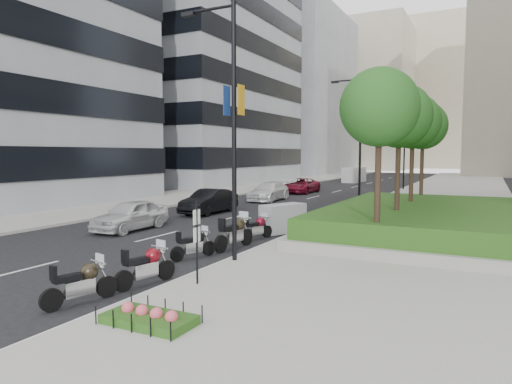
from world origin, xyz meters
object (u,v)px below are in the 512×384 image
Objects in this scene: car_a at (131,215)px; car_b at (209,201)px; motorcycle_2 at (194,244)px; motorcycle_5 at (283,219)px; lamp_post_2 at (403,141)px; lamp_post_0 at (230,117)px; car_c at (269,191)px; car_d at (302,186)px; delivery_van at (354,175)px; lamp_post_1 at (358,135)px; motorcycle_0 at (82,283)px; parking_sign at (197,238)px; motorcycle_6 at (296,216)px; motorcycle_3 at (235,232)px; motorcycle_1 at (147,266)px; motorcycle_4 at (257,228)px.

car_b reaches higher than car_a.
motorcycle_2 is 0.77× the size of motorcycle_5.
lamp_post_0 is at bearing -90.00° from lamp_post_2.
lamp_post_0 is 21.73m from car_c.
delivery_van is at bearing 89.09° from car_d.
car_b is (-7.03, 4.37, 0.08)m from motorcycle_5.
lamp_post_1 and lamp_post_2 have the same top height.
car_d is 18.35m from delivery_van.
car_c reaches higher than motorcycle_0.
lamp_post_2 is 3.60× the size of parking_sign.
motorcycle_5 is 2.21m from motorcycle_6.
motorcycle_3 reaches higher than motorcycle_2.
motorcycle_1 is at bearing -149.56° from motorcycle_2.
motorcycle_6 is (-0.19, 12.01, -0.03)m from motorcycle_1.
motorcycle_2 is at bearing -76.88° from car_d.
lamp_post_0 is 9.83m from motorcycle_6.
motorcycle_6 is at bearing 34.21° from car_a.
motorcycle_6 is 0.37× the size of car_c.
delivery_van is (-7.95, 10.96, -4.15)m from lamp_post_2.
lamp_post_0 is at bearing -90.00° from lamp_post_1.
car_d is (-0.22, 7.86, -0.03)m from car_c.
motorcycle_4 is 24.26m from car_d.
parking_sign is at bearing -75.97° from delivery_van.
motorcycle_3 is at bearing -74.79° from car_d.
motorcycle_2 is 0.37× the size of car_d.
motorcycle_3 reaches higher than motorcycle_0.
lamp_post_0 is at bearing -147.52° from motorcycle_3.
lamp_post_0 is 1.00× the size of lamp_post_2.
motorcycle_2 is at bearing 126.00° from parking_sign.
motorcycle_1 is (-1.53, -0.34, -0.89)m from parking_sign.
car_c is at bearing -88.73° from car_d.
lamp_post_1 reaches higher than parking_sign.
parking_sign is at bearing -77.67° from lamp_post_0.
lamp_post_0 is at bearing -69.67° from car_c.
motorcycle_0 is 0.96× the size of motorcycle_1.
delivery_van is at bearing 19.03° from motorcycle_1.
delivery_van reaches higher than motorcycle_2.
motorcycle_1 is 1.11× the size of motorcycle_6.
car_a is at bearing 154.73° from lamp_post_0.
car_b is at bearing -85.82° from delivery_van.
motorcycle_4 is (-1.85, 7.38, -0.93)m from parking_sign.
motorcycle_5 is (0.38, 11.87, 0.14)m from motorcycle_0.
lamp_post_1 reaches higher than car_b.
motorcycle_6 is at bearing 14.92° from motorcycle_4.
parking_sign is at bearing -23.81° from motorcycle_0.
parking_sign is at bearing -74.25° from car_d.
lamp_post_2 is 40.67m from motorcycle_0.
parking_sign reaches higher than motorcycle_6.
car_a is at bearing 141.87° from parking_sign.
car_b is at bearing 126.03° from lamp_post_0.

